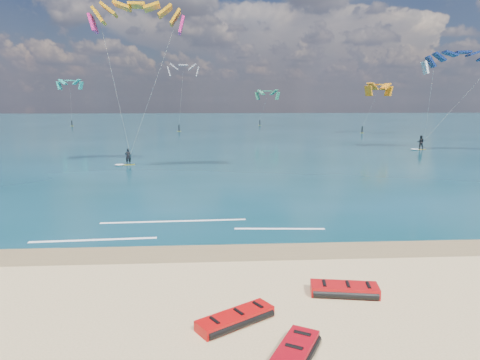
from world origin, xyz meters
name	(u,v)px	position (x,y,z in m)	size (l,w,h in m)	color
ground	(199,153)	(0.00, 40.00, 0.00)	(320.00, 320.00, 0.00)	tan
wet_sand_strip	(171,253)	(0.00, 3.00, 0.00)	(320.00, 2.40, 0.01)	brown
sea	(207,125)	(0.00, 104.00, 0.02)	(320.00, 200.00, 0.04)	#0A343C
packed_kite_left	(236,323)	(2.64, -3.37, 0.00)	(2.77, 1.10, 0.40)	red
packed_kite_mid	(344,294)	(6.64, -1.59, 0.00)	(2.60, 1.22, 0.44)	#BA0C0F
kitesurfer_main	(133,79)	(-5.82, 27.60, 8.90)	(9.73, 6.13, 17.00)	gold
kitesurfer_far	(444,92)	(32.28, 39.96, 7.88)	(10.81, 6.30, 14.65)	gold
shoreline_foam	(177,229)	(-0.02, 6.65, 0.04)	(15.02, 3.66, 0.01)	white
distant_kites	(208,105)	(0.73, 83.20, 5.67)	(74.27, 32.51, 13.79)	teal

